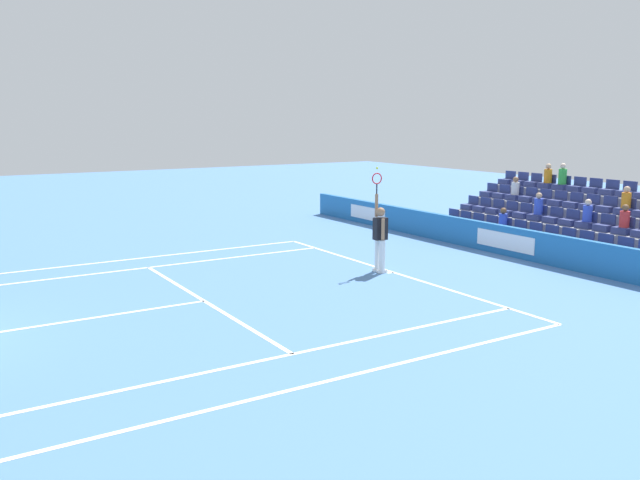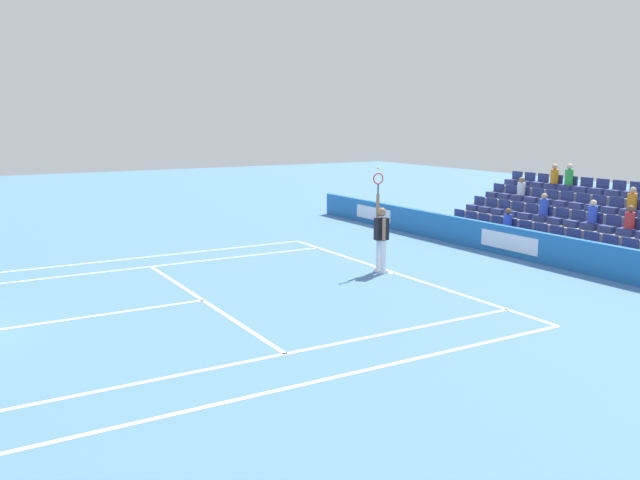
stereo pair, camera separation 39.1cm
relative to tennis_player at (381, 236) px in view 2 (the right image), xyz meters
The scene contains 11 objects.
line_baseline 1.06m from the tennis_player, 132.10° to the right, with size 10.97×0.10×0.01m, color white.
line_service 5.31m from the tennis_player, 92.78° to the left, with size 8.23×0.10×0.01m, color white.
line_centre_service 8.47m from the tennis_player, 91.72° to the left, with size 0.10×6.40×0.01m, color white.
line_singles_sideline_left 6.93m from the tennis_player, 55.72° to the left, with size 0.10×11.89×0.01m, color white.
line_singles_sideline_right 7.22m from the tennis_player, 127.63° to the left, with size 0.10×11.89×0.01m, color white.
line_doubles_sideline_left 7.77m from the tennis_player, 47.28° to the left, with size 0.10×11.89×0.01m, color white.
line_doubles_sideline_right 8.12m from the tennis_player, 135.36° to the left, with size 0.10×11.89×0.01m, color white.
line_centre_mark 1.04m from the tennis_player, 144.59° to the right, with size 0.10×0.20×0.01m, color white.
sponsor_barrier 4.72m from the tennis_player, 93.09° to the right, with size 21.41×0.22×0.90m.
tennis_player is the anchor object (origin of this frame).
stadium_stand 7.63m from the tennis_player, 91.92° to the right, with size 8.06×3.80×2.61m.
Camera 2 is at (-14.09, -1.24, 4.11)m, focal length 37.15 mm.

